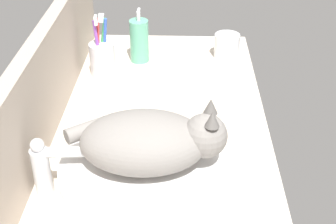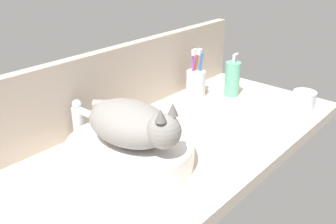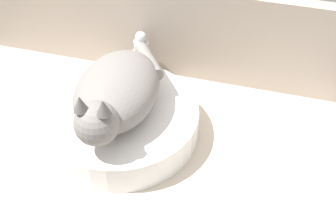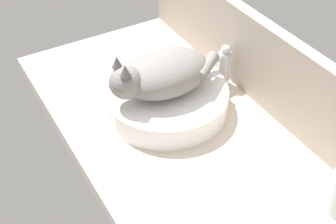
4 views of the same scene
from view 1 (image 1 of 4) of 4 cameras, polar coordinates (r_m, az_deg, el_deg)
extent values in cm
cube|color=beige|center=(113.22, -1.66, -4.49)|extent=(125.71, 56.17, 4.00)
cube|color=#AD9E8E|center=(110.03, -15.58, 1.82)|extent=(125.71, 3.60, 24.22)
cylinder|color=white|center=(96.89, -2.83, -7.91)|extent=(34.53, 34.53, 6.90)
ellipsoid|color=gray|center=(91.31, -2.98, -3.65)|extent=(17.69, 25.46, 11.00)
sphere|color=gray|center=(90.51, 4.53, -2.91)|extent=(8.80, 8.80, 8.80)
cone|color=#635F5B|center=(89.41, 5.23, 0.73)|extent=(2.80, 2.80, 3.20)
cone|color=#635F5B|center=(85.73, 5.43, -0.84)|extent=(2.80, 2.80, 3.20)
cylinder|color=gray|center=(95.31, -9.27, -1.97)|extent=(9.05, 10.78, 3.20)
cylinder|color=silver|center=(98.15, -15.10, -7.06)|extent=(3.60, 3.60, 11.00)
cylinder|color=silver|center=(94.12, -12.55, -4.77)|extent=(2.95, 10.14, 2.20)
sphere|color=silver|center=(94.12, -15.68, -3.92)|extent=(2.80, 2.80, 2.80)
cylinder|color=#60B793|center=(146.64, -3.52, 8.64)|extent=(5.83, 5.83, 13.31)
cylinder|color=silver|center=(143.53, -3.63, 11.57)|extent=(1.20, 1.20, 2.80)
cylinder|color=silver|center=(144.15, -3.60, 12.26)|extent=(2.20, 1.00, 1.00)
cylinder|color=silver|center=(139.57, -7.98, 6.34)|extent=(7.40, 7.40, 10.12)
cylinder|color=green|center=(139.32, -8.05, 8.03)|extent=(1.13, 3.80, 16.91)
cube|color=white|center=(136.02, -8.33, 11.28)|extent=(1.23, 1.20, 2.52)
cylinder|color=blue|center=(139.21, -7.75, 8.04)|extent=(1.66, 2.82, 17.02)
cube|color=white|center=(135.91, -8.02, 11.29)|extent=(1.31, 1.07, 2.53)
cylinder|color=#D13838|center=(138.58, -8.53, 7.85)|extent=(2.92, 1.84, 17.01)
cube|color=white|center=(135.26, -8.82, 11.11)|extent=(1.48, 0.93, 2.57)
cylinder|color=purple|center=(137.31, -8.52, 7.61)|extent=(2.29, 2.27, 17.03)
cube|color=white|center=(133.95, -8.81, 10.89)|extent=(1.40, 0.99, 2.55)
cylinder|color=white|center=(151.03, 7.17, 8.00)|extent=(7.96, 7.96, 7.63)
cylinder|color=silver|center=(151.81, 7.12, 7.36)|extent=(7.01, 7.01, 3.89)
camera|label=2|loc=(0.61, 74.56, -1.94)|focal=40.00mm
camera|label=3|loc=(1.21, 39.12, 30.61)|focal=50.00mm
camera|label=4|loc=(1.67, 21.44, 37.36)|focal=50.00mm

